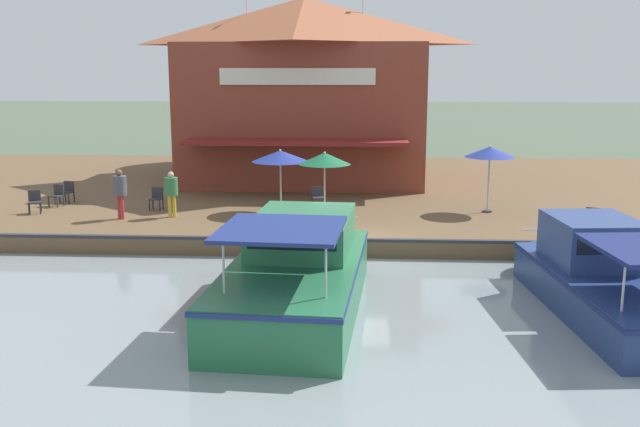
{
  "coord_description": "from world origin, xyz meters",
  "views": [
    {
      "loc": [
        21.66,
        0.26,
        5.92
      ],
      "look_at": [
        -1.0,
        -1.01,
        1.3
      ],
      "focal_mm": 40.0,
      "sensor_mm": 36.0,
      "label": 1
    }
  ],
  "objects_px": {
    "cafe_chair_far_corner_seat": "(57,194)",
    "cafe_chair_under_first_umbrella": "(157,197)",
    "cafe_chair_facing_river": "(592,219)",
    "patio_umbrella_by_entrance": "(490,152)",
    "motorboat_mid_row": "(301,268)",
    "person_near_entrance": "(120,188)",
    "patio_umbrella_far_corner": "(280,156)",
    "cafe_chair_beside_entrance": "(67,191)",
    "tree_behind_restaurant": "(253,75)",
    "person_mid_patio": "(171,189)",
    "patio_umbrella_near_quay_edge": "(325,159)",
    "cafe_chair_back_row_seat": "(318,196)",
    "cafe_chair_mid_patio": "(35,201)",
    "waterfront_restaurant": "(305,88)",
    "motorboat_fourth_along": "(596,276)"
  },
  "relations": [
    {
      "from": "cafe_chair_far_corner_seat",
      "to": "cafe_chair_under_first_umbrella",
      "type": "xyz_separation_m",
      "value": [
        0.46,
        4.11,
        0.0
      ]
    },
    {
      "from": "cafe_chair_facing_river",
      "to": "cafe_chair_under_first_umbrella",
      "type": "bearing_deg",
      "value": -101.86
    },
    {
      "from": "patio_umbrella_by_entrance",
      "to": "motorboat_mid_row",
      "type": "xyz_separation_m",
      "value": [
        9.24,
        -6.32,
        -1.94
      ]
    },
    {
      "from": "person_near_entrance",
      "to": "patio_umbrella_far_corner",
      "type": "bearing_deg",
      "value": 105.85
    },
    {
      "from": "cafe_chair_beside_entrance",
      "to": "patio_umbrella_far_corner",
      "type": "bearing_deg",
      "value": 80.46
    },
    {
      "from": "patio_umbrella_far_corner",
      "to": "person_near_entrance",
      "type": "relative_size",
      "value": 1.32
    },
    {
      "from": "cafe_chair_far_corner_seat",
      "to": "tree_behind_restaurant",
      "type": "distance_m",
      "value": 15.75
    },
    {
      "from": "cafe_chair_beside_entrance",
      "to": "person_mid_patio",
      "type": "distance_m",
      "value": 5.67
    },
    {
      "from": "patio_umbrella_near_quay_edge",
      "to": "person_near_entrance",
      "type": "xyz_separation_m",
      "value": [
        -0.04,
        -7.36,
        -1.1
      ]
    },
    {
      "from": "patio_umbrella_near_quay_edge",
      "to": "cafe_chair_under_first_umbrella",
      "type": "bearing_deg",
      "value": -105.68
    },
    {
      "from": "cafe_chair_beside_entrance",
      "to": "cafe_chair_under_first_umbrella",
      "type": "distance_m",
      "value": 4.23
    },
    {
      "from": "cafe_chair_far_corner_seat",
      "to": "person_mid_patio",
      "type": "xyz_separation_m",
      "value": [
        1.82,
        5.07,
        0.57
      ]
    },
    {
      "from": "tree_behind_restaurant",
      "to": "cafe_chair_facing_river",
      "type": "bearing_deg",
      "value": 37.96
    },
    {
      "from": "cafe_chair_beside_entrance",
      "to": "cafe_chair_back_row_seat",
      "type": "distance_m",
      "value": 10.22
    },
    {
      "from": "cafe_chair_back_row_seat",
      "to": "tree_behind_restaurant",
      "type": "height_order",
      "value": "tree_behind_restaurant"
    },
    {
      "from": "patio_umbrella_near_quay_edge",
      "to": "cafe_chair_facing_river",
      "type": "height_order",
      "value": "patio_umbrella_near_quay_edge"
    },
    {
      "from": "patio_umbrella_by_entrance",
      "to": "cafe_chair_mid_patio",
      "type": "xyz_separation_m",
      "value": [
        1.17,
        -16.98,
        -1.8
      ]
    },
    {
      "from": "cafe_chair_mid_patio",
      "to": "patio_umbrella_near_quay_edge",
      "type": "bearing_deg",
      "value": 85.41
    },
    {
      "from": "cafe_chair_beside_entrance",
      "to": "motorboat_mid_row",
      "type": "height_order",
      "value": "motorboat_mid_row"
    },
    {
      "from": "waterfront_restaurant",
      "to": "patio_umbrella_far_corner",
      "type": "xyz_separation_m",
      "value": [
        8.51,
        -0.27,
        -2.27
      ]
    },
    {
      "from": "cafe_chair_facing_river",
      "to": "waterfront_restaurant",
      "type": "bearing_deg",
      "value": -138.21
    },
    {
      "from": "patio_umbrella_far_corner",
      "to": "tree_behind_restaurant",
      "type": "xyz_separation_m",
      "value": [
        -14.6,
        -3.16,
        2.87
      ]
    },
    {
      "from": "cafe_chair_back_row_seat",
      "to": "cafe_chair_under_first_umbrella",
      "type": "bearing_deg",
      "value": -84.46
    },
    {
      "from": "patio_umbrella_far_corner",
      "to": "person_mid_patio",
      "type": "bearing_deg",
      "value": -73.28
    },
    {
      "from": "patio_umbrella_far_corner",
      "to": "patio_umbrella_by_entrance",
      "type": "bearing_deg",
      "value": 93.01
    },
    {
      "from": "cafe_chair_far_corner_seat",
      "to": "person_near_entrance",
      "type": "bearing_deg",
      "value": 55.72
    },
    {
      "from": "person_mid_patio",
      "to": "motorboat_mid_row",
      "type": "relative_size",
      "value": 0.19
    },
    {
      "from": "patio_umbrella_far_corner",
      "to": "patio_umbrella_by_entrance",
      "type": "height_order",
      "value": "patio_umbrella_by_entrance"
    },
    {
      "from": "cafe_chair_beside_entrance",
      "to": "cafe_chair_mid_patio",
      "type": "height_order",
      "value": "same"
    },
    {
      "from": "waterfront_restaurant",
      "to": "cafe_chair_far_corner_seat",
      "type": "xyz_separation_m",
      "value": [
        7.85,
        -9.21,
        -3.92
      ]
    },
    {
      "from": "person_mid_patio",
      "to": "motorboat_mid_row",
      "type": "distance_m",
      "value": 9.38
    },
    {
      "from": "patio_umbrella_far_corner",
      "to": "cafe_chair_far_corner_seat",
      "type": "distance_m",
      "value": 9.11
    },
    {
      "from": "patio_umbrella_near_quay_edge",
      "to": "cafe_chair_far_corner_seat",
      "type": "relative_size",
      "value": 2.93
    },
    {
      "from": "waterfront_restaurant",
      "to": "cafe_chair_facing_river",
      "type": "height_order",
      "value": "waterfront_restaurant"
    },
    {
      "from": "cafe_chair_facing_river",
      "to": "person_near_entrance",
      "type": "bearing_deg",
      "value": -95.07
    },
    {
      "from": "motorboat_mid_row",
      "to": "motorboat_fourth_along",
      "type": "bearing_deg",
      "value": 90.19
    },
    {
      "from": "waterfront_restaurant",
      "to": "patio_umbrella_far_corner",
      "type": "height_order",
      "value": "waterfront_restaurant"
    },
    {
      "from": "cafe_chair_far_corner_seat",
      "to": "motorboat_fourth_along",
      "type": "height_order",
      "value": "motorboat_fourth_along"
    },
    {
      "from": "waterfront_restaurant",
      "to": "cafe_chair_facing_river",
      "type": "relative_size",
      "value": 13.66
    },
    {
      "from": "patio_umbrella_by_entrance",
      "to": "cafe_chair_under_first_umbrella",
      "type": "xyz_separation_m",
      "value": [
        0.21,
        -12.62,
        -1.8
      ]
    },
    {
      "from": "patio_umbrella_by_entrance",
      "to": "cafe_chair_facing_river",
      "type": "xyz_separation_m",
      "value": [
        3.44,
        2.79,
        -1.8
      ]
    },
    {
      "from": "motorboat_fourth_along",
      "to": "cafe_chair_under_first_umbrella",
      "type": "bearing_deg",
      "value": -123.3
    },
    {
      "from": "patio_umbrella_far_corner",
      "to": "patio_umbrella_near_quay_edge",
      "type": "height_order",
      "value": "patio_umbrella_near_quay_edge"
    },
    {
      "from": "person_near_entrance",
      "to": "motorboat_mid_row",
      "type": "distance_m",
      "value": 10.17
    },
    {
      "from": "cafe_chair_facing_river",
      "to": "cafe_chair_far_corner_seat",
      "type": "bearing_deg",
      "value": -100.71
    },
    {
      "from": "patio_umbrella_near_quay_edge",
      "to": "cafe_chair_back_row_seat",
      "type": "relative_size",
      "value": 2.93
    },
    {
      "from": "cafe_chair_back_row_seat",
      "to": "cafe_chair_facing_river",
      "type": "height_order",
      "value": "same"
    },
    {
      "from": "person_mid_patio",
      "to": "waterfront_restaurant",
      "type": "bearing_deg",
      "value": 156.86
    },
    {
      "from": "person_near_entrance",
      "to": "person_mid_patio",
      "type": "height_order",
      "value": "person_near_entrance"
    },
    {
      "from": "cafe_chair_under_first_umbrella",
      "to": "motorboat_fourth_along",
      "type": "bearing_deg",
      "value": 56.7
    }
  ]
}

